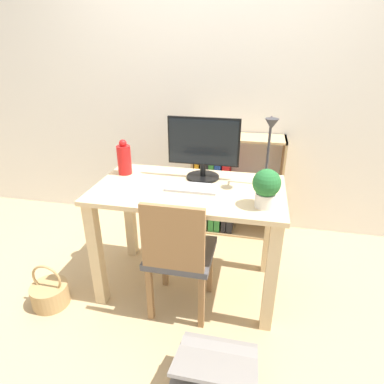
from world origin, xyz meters
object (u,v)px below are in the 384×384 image
(vase, at_px, (124,159))
(chair, at_px, (179,253))
(keyboard, at_px, (192,188))
(potted_plant, at_px, (266,187))
(bookshelf, at_px, (221,190))
(desk_lamp, at_px, (269,146))
(monitor, at_px, (203,146))
(basket, at_px, (50,293))

(vase, relative_size, chair, 0.29)
(keyboard, bearing_deg, potted_plant, -18.80)
(vase, relative_size, bookshelf, 0.27)
(desk_lamp, xyz_separation_m, potted_plant, (-0.00, -0.26, -0.15))
(monitor, bearing_deg, desk_lamp, -12.16)
(keyboard, relative_size, basket, 1.03)
(desk_lamp, relative_size, potted_plant, 2.02)
(monitor, distance_m, desk_lamp, 0.42)
(chair, distance_m, basket, 0.95)
(desk_lamp, distance_m, basket, 1.72)
(basket, bearing_deg, monitor, 30.88)
(potted_plant, bearing_deg, monitor, 139.73)
(monitor, distance_m, bookshelf, 0.90)
(desk_lamp, bearing_deg, monitor, 167.84)
(vase, bearing_deg, desk_lamp, -3.28)
(basket, bearing_deg, bookshelf, 51.17)
(keyboard, height_order, basket, keyboard)
(desk_lamp, height_order, chair, desk_lamp)
(chair, height_order, basket, chair)
(desk_lamp, xyz_separation_m, bookshelf, (-0.36, 0.75, -0.65))
(keyboard, bearing_deg, desk_lamp, 13.40)
(vase, distance_m, chair, 0.76)
(chair, height_order, bookshelf, bookshelf)
(keyboard, distance_m, bookshelf, 0.95)
(potted_plant, xyz_separation_m, bookshelf, (-0.36, 1.01, -0.50))
(potted_plant, relative_size, bookshelf, 0.24)
(desk_lamp, distance_m, potted_plant, 0.30)
(potted_plant, height_order, basket, potted_plant)
(keyboard, bearing_deg, vase, 162.35)
(keyboard, distance_m, vase, 0.54)
(keyboard, relative_size, vase, 1.32)
(vase, distance_m, bookshelf, 1.04)
(desk_lamp, distance_m, bookshelf, 1.06)
(chair, xyz_separation_m, basket, (-0.87, -0.12, -0.37))
(chair, xyz_separation_m, bookshelf, (0.12, 1.10, -0.05))
(keyboard, relative_size, potted_plant, 1.47)
(chair, distance_m, bookshelf, 1.11)
(monitor, bearing_deg, keyboard, -100.62)
(bookshelf, relative_size, basket, 2.90)
(vase, height_order, desk_lamp, desk_lamp)
(keyboard, distance_m, desk_lamp, 0.53)
(keyboard, relative_size, desk_lamp, 0.72)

